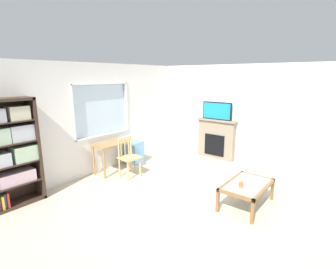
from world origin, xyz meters
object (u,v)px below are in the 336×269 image
Objects in this scene: coffee_table at (247,187)px; sippy_cup at (241,184)px; plastic_drawer_unit at (134,152)px; tv at (217,111)px; desk_under_window at (112,148)px; wooden_chair at (128,157)px; bookshelf at (9,150)px; fireplace at (216,139)px.

sippy_cup is at bearing 169.29° from coffee_table.
plastic_drawer_unit is 2.48m from tv.
plastic_drawer_unit is 6.54× the size of sippy_cup.
desk_under_window is 2.95m from tv.
desk_under_window is at bearing 93.48° from sippy_cup.
desk_under_window is 9.71× the size of sippy_cup.
wooden_chair is 10.00× the size of sippy_cup.
coffee_table is at bearing -52.47° from bookshelf.
tv is (-0.02, 0.00, 0.78)m from fireplace.
bookshelf is at bearing 177.11° from desk_under_window.
desk_under_window is 2.87m from fireplace.
sippy_cup is (-0.58, -3.17, 0.17)m from plastic_drawer_unit.
wooden_chair is at bearing -15.97° from bookshelf.
coffee_table is (-2.11, -1.72, -0.19)m from fireplace.
tv is 2.88m from coffee_table.
plastic_drawer_unit is 0.70× the size of tv.
plastic_drawer_unit is at bearing 139.12° from fireplace.
wooden_chair is 2.61m from fireplace.
sippy_cup is (2.32, -3.23, -0.55)m from bookshelf.
fireplace is 0.78m from tv.
desk_under_window is at bearing 149.87° from tv.
wooden_chair is (0.05, -0.51, -0.13)m from desk_under_window.
tv reaches higher than coffee_table.
fireplace is 2.85m from sippy_cup.
bookshelf is 2.17× the size of desk_under_window.
coffee_table is 11.75× the size of sippy_cup.
plastic_drawer_unit is (0.77, 0.05, -0.30)m from desk_under_window.
fireplace is at bearing 39.28° from coffee_table.
desk_under_window is 0.53m from wooden_chair.
bookshelf reaches higher than tv.
fireplace is (4.61, -1.54, -0.46)m from bookshelf.
sippy_cup is at bearing -143.50° from tv.
plastic_drawer_unit is at bearing 37.80° from wooden_chair.
wooden_chair is at bearing 93.15° from sippy_cup.
wooden_chair is 0.94m from plastic_drawer_unit.
fireplace is (2.49, -1.43, -0.04)m from desk_under_window.
desk_under_window is 0.83m from plastic_drawer_unit.
plastic_drawer_unit reaches higher than coffee_table.
wooden_chair is 1.53× the size of plastic_drawer_unit.
wooden_chair is 0.77× the size of fireplace.
tv reaches higher than fireplace.
plastic_drawer_unit is 3.23m from sippy_cup.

